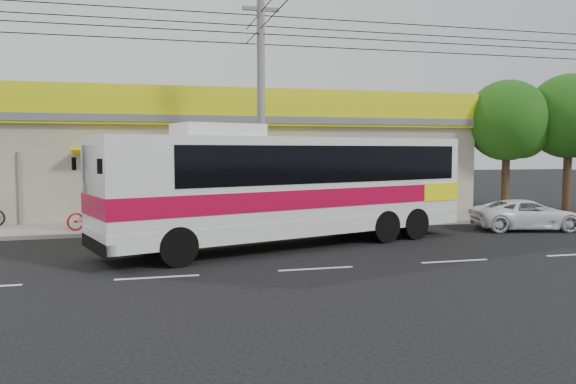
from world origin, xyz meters
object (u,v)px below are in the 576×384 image
white_car (527,215)px  tree_far (572,119)px  tree_near (510,123)px  utility_pole (261,28)px  motorbike_red (93,215)px  coach_bus (298,182)px

white_car → tree_far: size_ratio=0.62×
tree_near → tree_far: tree_far is taller
tree_far → utility_pole: bearing=-171.1°
motorbike_red → tree_far: (21.79, 1.13, 3.88)m
white_car → tree_near: bearing=-16.8°
motorbike_red → utility_pole: size_ratio=0.06×
coach_bus → utility_pole: (-0.57, 3.04, 5.43)m
utility_pole → tree_near: size_ratio=5.30×
motorbike_red → tree_near: size_ratio=0.30×
white_car → motorbike_red: bearing=90.6°
coach_bus → white_car: size_ratio=3.04×
tree_near → coach_bus: bearing=-153.0°
motorbike_red → tree_near: tree_near is taller
coach_bus → motorbike_red: (-6.66, 4.36, -1.39)m
tree_near → tree_far: 2.97m
white_car → tree_near: size_ratio=0.65×
tree_near → white_car: bearing=-118.7°
motorbike_red → coach_bus: bearing=-151.9°
tree_far → coach_bus: bearing=-160.1°
utility_pole → tree_far: utility_pole is taller
coach_bus → white_car: coach_bus is taller
utility_pole → tree_near: (12.84, 3.22, -3.14)m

